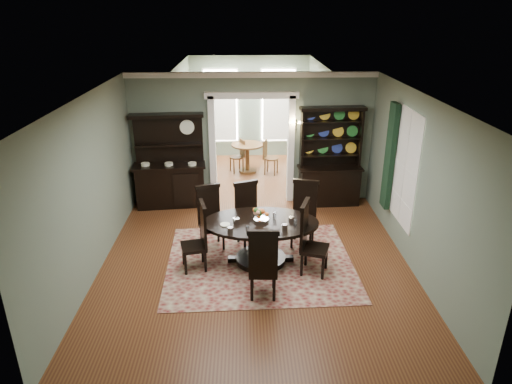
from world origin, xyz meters
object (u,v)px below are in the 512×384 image
Objects in this scene: welsh_dresser at (329,170)px; parlor_table at (247,154)px; dining_table at (261,234)px; sideboard at (170,174)px.

parlor_table is at bearing 127.44° from welsh_dresser.
welsh_dresser reaches higher than parlor_table.
parlor_table reaches higher than dining_table.
welsh_dresser is at bearing 58.78° from dining_table.
welsh_dresser reaches higher than sideboard.
sideboard is 2.44× the size of parlor_table.
sideboard reaches higher than dining_table.
dining_table is 2.37× the size of parlor_table.
welsh_dresser is (3.66, 0.00, 0.08)m from sideboard.
sideboard is 3.66m from welsh_dresser.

